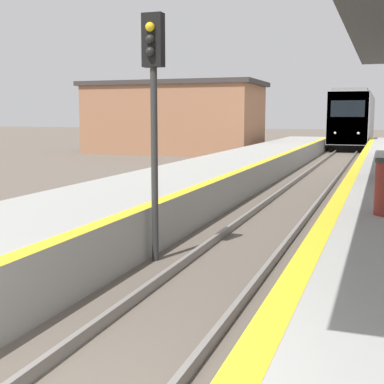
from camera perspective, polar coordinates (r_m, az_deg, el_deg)
The scene contains 3 objects.
train at distance 48.06m, azimuth 16.96°, elevation 7.46°, with size 2.81×19.37×4.50m.
signal_near at distance 9.43m, azimuth -4.13°, elevation 10.76°, with size 0.36×0.31×4.33m.
station_building at distance 37.52m, azimuth -1.87°, elevation 7.95°, with size 12.08×6.39×4.87m.
Camera 1 is at (2.45, -2.95, 2.61)m, focal length 50.00 mm.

